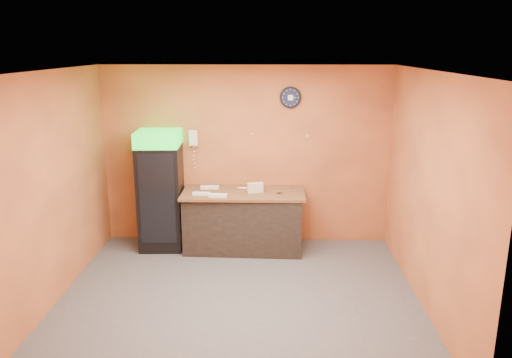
{
  "coord_description": "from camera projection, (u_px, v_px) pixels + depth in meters",
  "views": [
    {
      "loc": [
        0.39,
        -5.67,
        3.06
      ],
      "look_at": [
        0.2,
        0.6,
        1.39
      ],
      "focal_mm": 35.0,
      "sensor_mm": 36.0,
      "label": 1
    }
  ],
  "objects": [
    {
      "name": "prep_counter",
      "position": [
        244.0,
        221.0,
        7.72
      ],
      "size": [
        1.8,
        0.84,
        0.89
      ],
      "primitive_type": "cube",
      "rotation": [
        0.0,
        0.0,
        -0.03
      ],
      "color": "black",
      "rests_on": "floor"
    },
    {
      "name": "wall_phone",
      "position": [
        193.0,
        138.0,
        7.75
      ],
      "size": [
        0.13,
        0.11,
        0.24
      ],
      "color": "white",
      "rests_on": "back_wall"
    },
    {
      "name": "wrapped_sandwich_left",
      "position": [
        201.0,
        194.0,
        7.41
      ],
      "size": [
        0.25,
        0.11,
        0.04
      ],
      "primitive_type": "cube",
      "rotation": [
        0.0,
        0.0,
        -0.04
      ],
      "color": "silver",
      "rests_on": "butcher_paper"
    },
    {
      "name": "wrapped_sandwich_right",
      "position": [
        210.0,
        187.0,
        7.74
      ],
      "size": [
        0.29,
        0.13,
        0.04
      ],
      "primitive_type": "cube",
      "rotation": [
        0.0,
        0.0,
        0.08
      ],
      "color": "silver",
      "rests_on": "butcher_paper"
    },
    {
      "name": "kitchen_tool",
      "position": [
        249.0,
        187.0,
        7.72
      ],
      "size": [
        0.07,
        0.07,
        0.07
      ],
      "primitive_type": "cylinder",
      "color": "silver",
      "rests_on": "butcher_paper"
    },
    {
      "name": "floor",
      "position": [
        239.0,
        298.0,
        6.28
      ],
      "size": [
        4.5,
        4.5,
        0.0
      ],
      "primitive_type": "plane",
      "color": "#47474C",
      "rests_on": "ground"
    },
    {
      "name": "ceiling",
      "position": [
        237.0,
        71.0,
        5.56
      ],
      "size": [
        4.5,
        4.0,
        0.02
      ],
      "primitive_type": "cube",
      "color": "white",
      "rests_on": "back_wall"
    },
    {
      "name": "butcher_paper",
      "position": [
        243.0,
        193.0,
        7.6
      ],
      "size": [
        1.86,
        0.88,
        0.04
      ],
      "primitive_type": "cube",
      "rotation": [
        0.0,
        0.0,
        0.0
      ],
      "color": "brown",
      "rests_on": "prep_counter"
    },
    {
      "name": "sub_roll_stack",
      "position": [
        255.0,
        188.0,
        7.51
      ],
      "size": [
        0.25,
        0.15,
        0.15
      ],
      "rotation": [
        0.0,
        0.0,
        0.32
      ],
      "color": "beige",
      "rests_on": "butcher_paper"
    },
    {
      "name": "wall_clock",
      "position": [
        290.0,
        97.0,
        7.57
      ],
      "size": [
        0.33,
        0.06,
        0.33
      ],
      "color": "black",
      "rests_on": "back_wall"
    },
    {
      "name": "left_wall",
      "position": [
        51.0,
        190.0,
        5.98
      ],
      "size": [
        0.02,
        4.0,
        2.8
      ],
      "primitive_type": "cube",
      "color": "#D7743C",
      "rests_on": "floor"
    },
    {
      "name": "back_wall",
      "position": [
        246.0,
        156.0,
        7.85
      ],
      "size": [
        4.5,
        0.02,
        2.8
      ],
      "primitive_type": "cube",
      "color": "#D7743C",
      "rests_on": "floor"
    },
    {
      "name": "right_wall",
      "position": [
        429.0,
        193.0,
        5.85
      ],
      "size": [
        0.02,
        4.0,
        2.8
      ],
      "primitive_type": "cube",
      "color": "#D7743C",
      "rests_on": "floor"
    },
    {
      "name": "wrapped_sandwich_mid",
      "position": [
        218.0,
        195.0,
        7.31
      ],
      "size": [
        0.28,
        0.13,
        0.04
      ],
      "primitive_type": "cube",
      "rotation": [
        0.0,
        0.0,
        -0.08
      ],
      "color": "silver",
      "rests_on": "butcher_paper"
    },
    {
      "name": "beverage_cooler",
      "position": [
        160.0,
        192.0,
        7.64
      ],
      "size": [
        0.68,
        0.69,
        1.84
      ],
      "rotation": [
        0.0,
        0.0,
        0.05
      ],
      "color": "black",
      "rests_on": "floor"
    }
  ]
}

